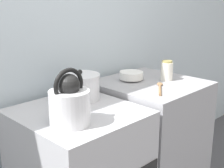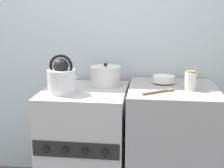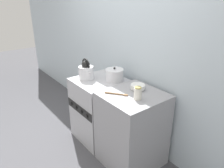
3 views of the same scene
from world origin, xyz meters
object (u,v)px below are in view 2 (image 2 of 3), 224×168
object	(u,v)px
kettle	(62,78)
enamel_bowl	(164,79)
storage_jar	(191,80)
stove	(86,144)
cooking_pot	(106,76)

from	to	relation	value
kettle	enamel_bowl	bearing A→B (deg)	18.88
storage_jar	stove	bearing A→B (deg)	177.16
enamel_bowl	storage_jar	world-z (taller)	storage_jar
stove	kettle	bearing A→B (deg)	-140.04
stove	kettle	distance (m)	0.56
enamel_bowl	storage_jar	bearing A→B (deg)	-43.83
kettle	enamel_bowl	distance (m)	0.75
stove	storage_jar	bearing A→B (deg)	-2.84
cooking_pot	storage_jar	distance (m)	0.63
cooking_pot	enamel_bowl	distance (m)	0.44
stove	kettle	xyz separation A→B (m)	(-0.13, -0.11, 0.54)
cooking_pot	enamel_bowl	xyz separation A→B (m)	(0.44, -0.01, -0.01)
stove	enamel_bowl	bearing A→B (deg)	12.71
stove	cooking_pot	world-z (taller)	cooking_pot
cooking_pot	enamel_bowl	world-z (taller)	cooking_pot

